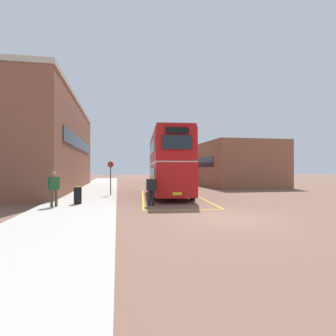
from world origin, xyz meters
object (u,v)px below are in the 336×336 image
pedestrian_boarding (151,188)px  double_decker_bus (168,163)px  single_deck_bus (163,171)px  litter_bin (78,195)px  pedestrian_waiting_near (54,186)px  bus_stop_sign (111,175)px

pedestrian_boarding → double_decker_bus: bearing=70.4°
single_deck_bus → litter_bin: (-8.95, -25.08, -1.02)m
pedestrian_waiting_near → pedestrian_boarding: bearing=5.1°
double_decker_bus → single_deck_bus: size_ratio=1.15×
pedestrian_boarding → pedestrian_waiting_near: pedestrian_waiting_near is taller
single_deck_bus → bus_stop_sign: (-7.30, -20.34, -0.01)m
single_deck_bus → pedestrian_waiting_near: size_ratio=5.37×
single_deck_bus → litter_bin: size_ratio=9.94×
pedestrian_boarding → bus_stop_sign: bearing=114.2°
single_deck_bus → pedestrian_boarding: (-4.95, -25.56, -0.62)m
pedestrian_boarding → bus_stop_sign: size_ratio=0.71×
bus_stop_sign → double_decker_bus: bearing=4.9°
pedestrian_boarding → litter_bin: bearing=173.2°
pedestrian_boarding → pedestrian_waiting_near: (-5.03, -0.45, 0.16)m
double_decker_bus → bus_stop_sign: double_decker_bus is taller
bus_stop_sign → litter_bin: bearing=-109.1°
double_decker_bus → pedestrian_waiting_near: (-7.02, -6.05, -1.34)m
double_decker_bus → litter_bin: size_ratio=11.47×
bus_stop_sign → pedestrian_waiting_near: bearing=-115.2°
single_deck_bus → pedestrian_waiting_near: bearing=-111.0°
double_decker_bus → pedestrian_waiting_near: double_decker_bus is taller
pedestrian_waiting_near → litter_bin: size_ratio=1.85×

